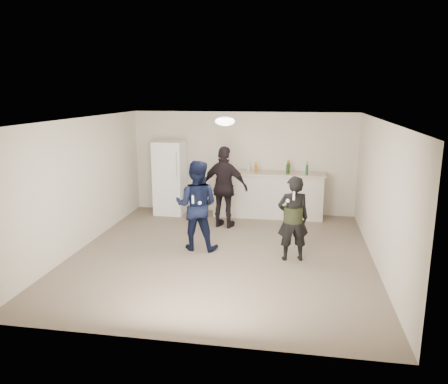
% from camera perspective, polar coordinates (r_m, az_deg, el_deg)
% --- Properties ---
extents(floor, '(6.00, 6.00, 0.00)m').
position_cam_1_polar(floor, '(8.28, -0.23, -8.09)').
color(floor, '#6B5B4C').
rests_on(floor, ground).
extents(ceiling, '(6.00, 6.00, 0.00)m').
position_cam_1_polar(ceiling, '(7.74, -0.25, 9.45)').
color(ceiling, silver).
rests_on(ceiling, wall_back).
extents(wall_back, '(6.00, 0.00, 6.00)m').
position_cam_1_polar(wall_back, '(10.83, 2.49, 3.81)').
color(wall_back, beige).
rests_on(wall_back, floor).
extents(wall_front, '(6.00, 0.00, 6.00)m').
position_cam_1_polar(wall_front, '(5.10, -6.09, -6.91)').
color(wall_front, beige).
rests_on(wall_front, floor).
extents(wall_left, '(0.00, 6.00, 6.00)m').
position_cam_1_polar(wall_left, '(8.80, -18.17, 1.02)').
color(wall_left, beige).
rests_on(wall_left, floor).
extents(wall_right, '(0.00, 6.00, 6.00)m').
position_cam_1_polar(wall_right, '(7.93, 19.73, -0.37)').
color(wall_right, beige).
rests_on(wall_right, floor).
extents(counter, '(2.60, 0.56, 1.05)m').
position_cam_1_polar(counter, '(10.59, 5.75, -0.46)').
color(counter, beige).
rests_on(counter, floor).
extents(counter_top, '(2.68, 0.64, 0.04)m').
position_cam_1_polar(counter_top, '(10.48, 5.82, 2.44)').
color(counter_top, beige).
rests_on(counter_top, counter).
extents(fridge, '(0.70, 0.70, 1.80)m').
position_cam_1_polar(fridge, '(10.87, -7.06, 1.88)').
color(fridge, white).
rests_on(fridge, floor).
extents(fridge_handle, '(0.02, 0.02, 0.60)m').
position_cam_1_polar(fridge_handle, '(10.37, -6.22, 3.61)').
color(fridge_handle, silver).
rests_on(fridge_handle, fridge).
extents(ceiling_dome, '(0.36, 0.36, 0.16)m').
position_cam_1_polar(ceiling_dome, '(8.04, 0.12, 9.23)').
color(ceiling_dome, white).
rests_on(ceiling_dome, ceiling).
extents(shaker, '(0.08, 0.08, 0.17)m').
position_cam_1_polar(shaker, '(10.56, 0.43, 3.18)').
color(shaker, silver).
rests_on(shaker, counter_top).
extents(man, '(0.85, 0.67, 1.73)m').
position_cam_1_polar(man, '(8.32, -3.60, -1.76)').
color(man, '#0D173A').
rests_on(man, floor).
extents(woman, '(0.63, 0.49, 1.55)m').
position_cam_1_polar(woman, '(7.87, 9.00, -3.45)').
color(woman, black).
rests_on(woman, floor).
extents(camo_shorts, '(0.34, 0.34, 0.28)m').
position_cam_1_polar(camo_shorts, '(7.85, 9.02, -2.91)').
color(camo_shorts, '#273317').
rests_on(camo_shorts, woman).
extents(spectator, '(1.14, 0.67, 1.82)m').
position_cam_1_polar(spectator, '(9.64, 0.09, 0.61)').
color(spectator, black).
rests_on(spectator, floor).
extents(remote_man, '(0.04, 0.04, 0.15)m').
position_cam_1_polar(remote_man, '(8.01, -4.07, -0.97)').
color(remote_man, white).
rests_on(remote_man, man).
extents(nunchuk_man, '(0.07, 0.07, 0.07)m').
position_cam_1_polar(nunchuk_man, '(8.03, -3.18, -1.44)').
color(nunchuk_man, white).
rests_on(nunchuk_man, man).
extents(remote_woman, '(0.04, 0.04, 0.15)m').
position_cam_1_polar(remote_woman, '(7.50, 9.10, -0.49)').
color(remote_woman, silver).
rests_on(remote_woman, woman).
extents(nunchuk_woman, '(0.07, 0.07, 0.07)m').
position_cam_1_polar(nunchuk_woman, '(7.56, 8.32, -1.14)').
color(nunchuk_woman, silver).
rests_on(nunchuk_woman, woman).
extents(bottle_cluster, '(1.45, 0.36, 0.24)m').
position_cam_1_polar(bottle_cluster, '(10.41, 7.08, 3.05)').
color(bottle_cluster, silver).
rests_on(bottle_cluster, counter_top).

